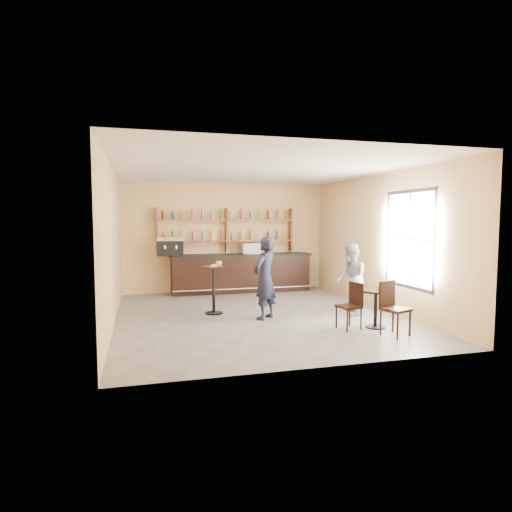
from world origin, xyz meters
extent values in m
plane|color=slate|center=(0.00, 0.00, 0.00)|extent=(7.00, 7.00, 0.00)
plane|color=white|center=(0.00, 0.00, 3.20)|extent=(7.00, 7.00, 0.00)
plane|color=#E3BB81|center=(0.00, 3.50, 1.60)|extent=(7.00, 0.00, 7.00)
plane|color=#E3BB81|center=(0.00, -3.50, 1.60)|extent=(7.00, 0.00, 7.00)
plane|color=#E3BB81|center=(-3.00, 0.00, 1.60)|extent=(0.00, 7.00, 7.00)
plane|color=#E3BB81|center=(3.00, 0.00, 1.60)|extent=(0.00, 7.00, 7.00)
plane|color=white|center=(2.99, -1.20, 1.70)|extent=(0.00, 2.00, 2.00)
cube|color=white|center=(-0.89, 0.41, 1.08)|extent=(0.18, 0.18, 0.00)
torus|color=#D3824D|center=(-0.88, 0.40, 1.10)|extent=(0.13, 0.13, 0.04)
imported|color=white|center=(-0.75, 0.51, 1.12)|extent=(0.13, 0.13, 0.10)
imported|color=black|center=(0.07, -0.39, 0.88)|extent=(0.76, 0.74, 1.76)
imported|color=white|center=(2.00, -1.67, 0.79)|extent=(0.12, 0.12, 0.08)
imported|color=#97979C|center=(2.03, -0.49, 0.80)|extent=(0.78, 0.90, 1.59)
camera|label=1|loc=(-2.45, -9.00, 2.09)|focal=30.00mm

